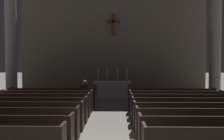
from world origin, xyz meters
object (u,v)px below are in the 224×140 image
Objects in this scene: pew_left_row_5 at (31,109)px; candlestick_inner_left at (107,77)px; pew_left_row_3 at (8,123)px; lone_worshipper at (85,93)px; pew_left_row_4 at (21,115)px; pew_left_row_8 at (52,97)px; pew_right_row_3 at (208,124)px; pew_right_row_8 at (171,98)px; pew_right_row_7 at (176,101)px; column_left_second at (11,37)px; column_right_second at (215,37)px; altar at (112,89)px; pew_right_row_4 at (197,116)px; pew_right_row_2 at (222,134)px; pew_left_row_6 at (39,105)px; pew_left_row_7 at (46,101)px; candlestick_inner_right at (118,77)px; pew_right_row_5 at (189,110)px; candlestick_outer_left at (98,77)px; candlestick_outer_right at (127,77)px; pew_right_row_6 at (182,105)px.

pew_left_row_5 is 5.08× the size of candlestick_inner_left.
lone_worshipper is at bearing 72.11° from pew_left_row_3.
pew_left_row_4 is 3.86m from pew_left_row_8.
pew_right_row_3 and pew_right_row_8 have the same top height.
pew_right_row_7 is at bearing -51.74° from candlestick_inner_left.
column_left_second is 11.51m from column_right_second.
altar reaches higher than pew_left_row_4.
pew_right_row_4 is at bearing -35.58° from column_left_second.
pew_left_row_8 is 1.00× the size of pew_right_row_2.
pew_left_row_6 and pew_left_row_7 have the same top height.
pew_left_row_7 and pew_left_row_8 have the same top height.
pew_left_row_3 is 8.49m from candlestick_inner_right.
pew_right_row_5 is at bearing -35.54° from lone_worshipper.
pew_right_row_5 is at bearing -18.78° from pew_left_row_7.
pew_left_row_6 is 6.00m from pew_right_row_8.
candlestick_outer_left reaches higher than pew_left_row_4.
lone_worshipper is (1.57, 0.04, 0.22)m from pew_left_row_8.
candlestick_outer_left is (1.99, 5.91, 0.79)m from pew_left_row_5.
pew_left_row_4 is 7.85m from candlestick_outer_right.
pew_right_row_6 is at bearing 0.00° from pew_left_row_6.
pew_left_row_5 is 6.48m from candlestick_inner_left.
pew_left_row_3 is at bearing -145.79° from pew_right_row_7.
pew_left_row_4 is at bearing -90.00° from pew_left_row_5.
pew_right_row_4 is 5.08× the size of candlestick_outer_right.
pew_right_row_5 is at bearing -31.10° from column_left_second.
column_right_second is at bearing 17.75° from lone_worshipper.
altar reaches higher than pew_right_row_3.
pew_left_row_7 is at bearing -132.82° from candlestick_outer_right.
pew_right_row_2 is (5.68, -0.97, 0.00)m from pew_left_row_3.
pew_left_row_3 is at bearing 180.00° from pew_right_row_3.
pew_left_row_4 is at bearing 161.22° from pew_right_row_2.
candlestick_inner_left is (2.54, 5.91, 0.79)m from pew_left_row_5.
column_right_second is at bearing 64.64° from pew_right_row_4.
lone_worshipper is (-4.11, 1.00, 0.22)m from pew_right_row_7.
pew_right_row_2 is 0.56× the size of column_left_second.
pew_right_row_4 is (5.68, -1.93, 0.00)m from pew_left_row_6.
candlestick_inner_right is at bearing 107.94° from pew_right_row_3.
altar is 1.13m from candlestick_outer_left.
pew_right_row_7 is 1.84× the size of altar.
pew_right_row_7 is (0.00, 2.90, 0.00)m from pew_right_row_4.
pew_left_row_3 is 5.68m from pew_right_row_3.
pew_left_row_8 is at bearing 170.35° from pew_right_row_7.
column_right_second is at bearing 55.36° from pew_right_row_6.
pew_right_row_6 is (5.68, 0.97, 0.00)m from pew_left_row_5.
pew_left_row_3 is 11.58m from column_right_second.
pew_right_row_6 is 5.98m from column_right_second.
altar is (-2.84, 5.91, 0.06)m from pew_right_row_5.
pew_left_row_3 is at bearing -115.19° from candlestick_outer_right.
candlestick_inner_right is (-2.54, 4.95, 0.79)m from pew_right_row_6.
pew_right_row_2 is at bearing -34.21° from pew_left_row_6.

